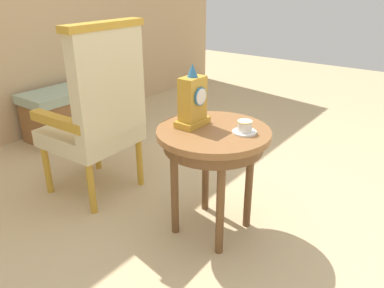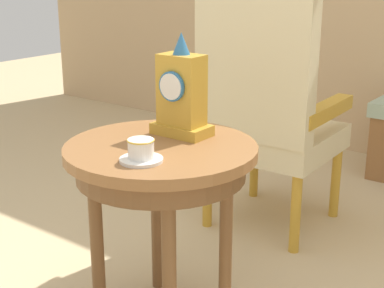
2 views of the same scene
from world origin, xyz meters
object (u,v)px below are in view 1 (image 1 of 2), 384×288
(teacup_left, at_px, (245,128))
(window_bench, at_px, (77,109))
(side_table, at_px, (213,144))
(armchair, at_px, (99,111))
(mantel_clock, at_px, (193,101))

(teacup_left, xyz_separation_m, window_bench, (0.48, 2.06, -0.43))
(side_table, xyz_separation_m, window_bench, (0.54, 1.91, -0.32))
(teacup_left, distance_m, armchair, 0.98)
(armchair, bearing_deg, side_table, -83.69)
(teacup_left, distance_m, window_bench, 2.16)
(mantel_clock, relative_size, window_bench, 0.34)
(mantel_clock, xyz_separation_m, window_bench, (0.55, 1.78, -0.54))
(teacup_left, relative_size, armchair, 0.11)
(teacup_left, xyz_separation_m, mantel_clock, (-0.07, 0.28, 0.11))
(side_table, relative_size, window_bench, 0.63)
(armchair, distance_m, window_bench, 1.31)
(mantel_clock, bearing_deg, window_bench, 72.73)
(teacup_left, relative_size, window_bench, 0.13)
(teacup_left, height_order, window_bench, teacup_left)
(window_bench, bearing_deg, armchair, -119.86)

